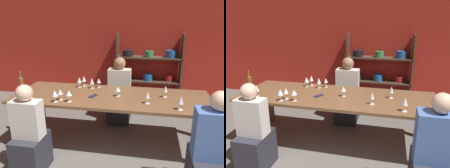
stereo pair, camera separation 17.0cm
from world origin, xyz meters
The scene contains 20 objects.
wall_back_red centered at (0.00, 3.83, 1.35)m, with size 8.80×0.06×2.70m.
shelf_unit centered at (0.40, 3.63, 0.67)m, with size 1.39×0.30×1.55m.
dining_table centered at (-0.12, 1.91, 0.70)m, with size 2.87×0.99×0.77m.
wine_bottle_green centered at (-1.50, 1.83, 0.91)m, with size 0.07×0.07×0.33m.
wine_glass_empty_a centered at (-0.49, 2.20, 0.89)m, with size 0.07×0.07×0.17m.
wine_glass_empty_b centered at (0.82, 1.57, 0.90)m, with size 0.07×0.07×0.18m.
wine_glass_white_a centered at (-0.39, 2.27, 0.88)m, with size 0.07×0.07×0.15m.
wine_glass_white_b centered at (-0.78, 1.62, 0.89)m, with size 0.07×0.07×0.15m.
wine_glass_white_c centered at (-0.64, 1.58, 0.89)m, with size 0.08×0.08×0.16m.
wine_glass_white_d centered at (-0.71, 2.23, 0.89)m, with size 0.08×0.08×0.16m.
wine_glass_red_a centered at (0.66, 1.99, 0.89)m, with size 0.07×0.07×0.17m.
wine_glass_empty_c centered at (-0.02, 1.91, 0.88)m, with size 0.08×0.08×0.15m.
wine_glass_white_e centered at (-0.83, 1.53, 0.89)m, with size 0.08×0.08×0.17m.
wine_glass_empty_d centered at (0.41, 1.70, 0.89)m, with size 0.07×0.07×0.17m.
wine_glass_empty_e centered at (-0.65, 2.30, 0.89)m, with size 0.07×0.07×0.17m.
wine_glass_empty_f centered at (-1.25, 1.62, 0.89)m, with size 0.08×0.08×0.17m.
cell_phone centered at (-0.37, 1.84, 0.78)m, with size 0.13×0.17×0.01m.
person_near_a centered at (-0.99, 1.09, 0.43)m, with size 0.35×0.44×1.15m.
person_far_a centered at (-0.11, 2.69, 0.44)m, with size 0.40×0.50×1.21m.
person_near_b centered at (1.12, 1.06, 0.44)m, with size 0.43×0.53×1.21m.
Camera 2 is at (0.60, -1.02, 1.89)m, focal length 35.00 mm.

